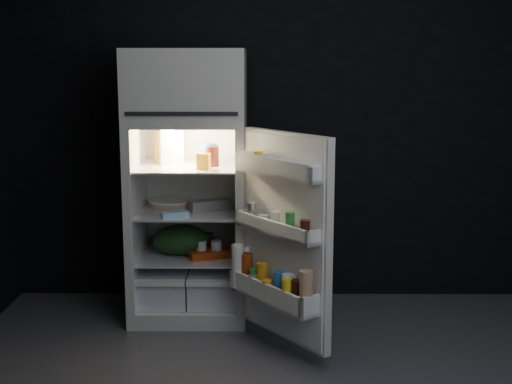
{
  "coord_description": "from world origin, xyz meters",
  "views": [
    {
      "loc": [
        -0.22,
        -3.36,
        1.72
      ],
      "look_at": [
        -0.25,
        1.0,
        0.9
      ],
      "focal_mm": 50.0,
      "sensor_mm": 36.0,
      "label": 1
    }
  ],
  "objects_px": {
    "refrigerator": "(189,175)",
    "milk_jug": "(171,146)",
    "yogurt_tray": "(210,253)",
    "egg_carton": "(210,205)",
    "fridge_door": "(281,241)"
  },
  "relations": [
    {
      "from": "refrigerator",
      "to": "yogurt_tray",
      "type": "bearing_deg",
      "value": -42.58
    },
    {
      "from": "egg_carton",
      "to": "yogurt_tray",
      "type": "xyz_separation_m",
      "value": [
        0.0,
        -0.08,
        -0.31
      ]
    },
    {
      "from": "yogurt_tray",
      "to": "egg_carton",
      "type": "bearing_deg",
      "value": 72.5
    },
    {
      "from": "refrigerator",
      "to": "yogurt_tray",
      "type": "height_order",
      "value": "refrigerator"
    },
    {
      "from": "fridge_door",
      "to": "milk_jug",
      "type": "bearing_deg",
      "value": 135.18
    },
    {
      "from": "refrigerator",
      "to": "milk_jug",
      "type": "xyz_separation_m",
      "value": [
        -0.12,
        0.04,
        0.19
      ]
    },
    {
      "from": "fridge_door",
      "to": "milk_jug",
      "type": "relative_size",
      "value": 5.08
    },
    {
      "from": "fridge_door",
      "to": "milk_jug",
      "type": "xyz_separation_m",
      "value": [
        -0.72,
        0.72,
        0.47
      ]
    },
    {
      "from": "refrigerator",
      "to": "milk_jug",
      "type": "bearing_deg",
      "value": 162.56
    },
    {
      "from": "fridge_door",
      "to": "egg_carton",
      "type": "distance_m",
      "value": 0.78
    },
    {
      "from": "yogurt_tray",
      "to": "milk_jug",
      "type": "bearing_deg",
      "value": 127.07
    },
    {
      "from": "milk_jug",
      "to": "egg_carton",
      "type": "relative_size",
      "value": 0.87
    },
    {
      "from": "refrigerator",
      "to": "fridge_door",
      "type": "bearing_deg",
      "value": -48.56
    },
    {
      "from": "milk_jug",
      "to": "yogurt_tray",
      "type": "relative_size",
      "value": 0.85
    },
    {
      "from": "refrigerator",
      "to": "yogurt_tray",
      "type": "xyz_separation_m",
      "value": [
        0.15,
        -0.13,
        -0.5
      ]
    }
  ]
}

